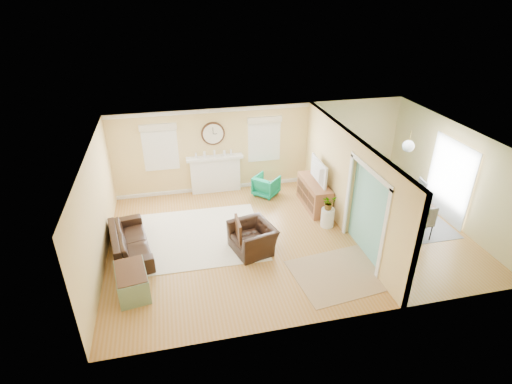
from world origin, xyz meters
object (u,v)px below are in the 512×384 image
sofa (130,242)px  dining_table (395,204)px  eames_chair (253,238)px  credenza (314,194)px  green_chair (266,185)px

sofa → dining_table: dining_table is taller
eames_chair → credenza: credenza is taller
green_chair → dining_table: (3.20, -1.93, 0.03)m
sofa → dining_table: 7.09m
sofa → credenza: bearing=-87.1°
sofa → dining_table: size_ratio=1.07×
dining_table → sofa: bearing=87.3°
credenza → dining_table: bearing=-24.6°
green_chair → credenza: 1.54m
eames_chair → credenza: (2.17, 1.69, 0.06)m
sofa → credenza: 5.19m
green_chair → credenza: bearing=-176.2°
sofa → eames_chair: eames_chair is taller
credenza → sofa: bearing=-167.2°
eames_chair → credenza: 2.75m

